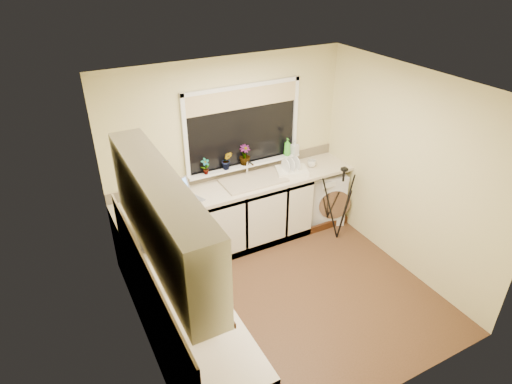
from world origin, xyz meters
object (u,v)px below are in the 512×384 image
object	(u,v)px
tripod	(340,204)
soap_bottle_green	(287,147)
cup_left	(201,327)
washing_machine	(323,195)
steel_jar	(176,281)
laptop	(184,196)
plant_a	(206,166)
microwave	(157,222)
glass_jug	(212,317)
soap_bottle_clear	(295,147)
kettle	(164,241)
plant_c	(245,155)
plant_b	(227,160)
cup_back	(312,164)
dish_rack	(292,171)

from	to	relation	value
tripod	soap_bottle_green	bearing A→B (deg)	103.47
cup_left	washing_machine	bearing A→B (deg)	37.29
washing_machine	steel_jar	bearing A→B (deg)	-130.38
washing_machine	laptop	distance (m)	2.18
plant_a	soap_bottle_green	distance (m)	1.20
steel_jar	microwave	bearing A→B (deg)	83.78
glass_jug	soap_bottle_clear	bearing A→B (deg)	45.45
microwave	cup_left	size ratio (longest dim) A/B	5.29
washing_machine	soap_bottle_clear	size ratio (longest dim) A/B	3.81
tripod	glass_jug	distance (m)	2.90
glass_jug	kettle	bearing A→B (deg)	91.79
washing_machine	glass_jug	xyz separation A→B (m)	(-2.57, -2.01, 0.59)
washing_machine	kettle	xyz separation A→B (m)	(-2.60, -0.88, 0.62)
plant_c	cup_left	bearing A→B (deg)	-124.00
kettle	plant_b	size ratio (longest dim) A/B	0.90
steel_jar	soap_bottle_clear	world-z (taller)	soap_bottle_clear
plant_c	cup_back	size ratio (longest dim) A/B	2.15
cup_back	soap_bottle_clear	bearing A→B (deg)	128.53
washing_machine	dish_rack	size ratio (longest dim) A/B	1.91
microwave	steel_jar	bearing A→B (deg)	-174.61
soap_bottle_clear	plant_b	bearing A→B (deg)	179.64
cup_left	soap_bottle_clear	bearing A→B (deg)	44.44
tripod	microwave	world-z (taller)	microwave
plant_a	plant_b	xyz separation A→B (m)	(0.30, 0.00, 0.02)
glass_jug	microwave	distance (m)	1.42
plant_c	glass_jug	bearing A→B (deg)	-122.39
cup_back	plant_c	bearing A→B (deg)	165.93
dish_rack	cup_left	distance (m)	2.89
glass_jug	soap_bottle_green	distance (m)	3.02
glass_jug	soap_bottle_green	world-z (taller)	soap_bottle_green
plant_a	cup_left	size ratio (longest dim) A/B	2.01
kettle	soap_bottle_green	size ratio (longest dim) A/B	0.91
kettle	microwave	xyz separation A→B (m)	(0.02, 0.29, 0.05)
glass_jug	plant_c	bearing A→B (deg)	57.61
cup_left	glass_jug	bearing A→B (deg)	16.88
plant_c	washing_machine	bearing A→B (deg)	-10.85
steel_jar	soap_bottle_green	bearing A→B (deg)	37.34
microwave	soap_bottle_green	world-z (taller)	soap_bottle_green
glass_jug	plant_c	distance (m)	2.64
glass_jug	plant_c	size ratio (longest dim) A/B	0.60
dish_rack	cup_back	size ratio (longest dim) A/B	3.29
plant_c	cup_left	xyz separation A→B (m)	(-1.52, -2.26, -0.23)
cup_left	dish_rack	bearing A→B (deg)	43.65
plant_a	plant_c	size ratio (longest dim) A/B	0.81
dish_rack	glass_jug	bearing A→B (deg)	-115.68
laptop	soap_bottle_clear	world-z (taller)	soap_bottle_clear
tripod	soap_bottle_green	size ratio (longest dim) A/B	4.41
plant_c	soap_bottle_clear	xyz separation A→B (m)	(0.75, -0.03, -0.03)
washing_machine	dish_rack	bearing A→B (deg)	-154.64
cup_back	cup_left	world-z (taller)	cup_left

